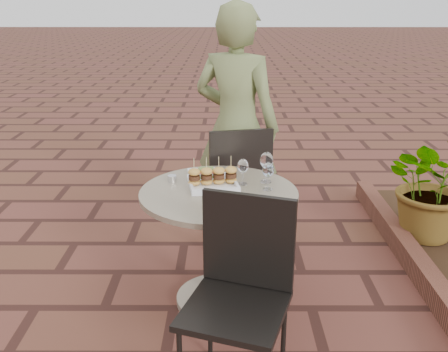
{
  "coord_description": "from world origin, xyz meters",
  "views": [
    {
      "loc": [
        0.31,
        -2.56,
        1.77
      ],
      "look_at": [
        0.3,
        0.07,
        0.82
      ],
      "focal_mm": 40.0,
      "sensor_mm": 36.0,
      "label": 1
    }
  ],
  "objects_px": {
    "cafe_table": "(219,230)",
    "chair_near": "(241,280)",
    "diner": "(236,127)",
    "plate_salmon": "(206,175)",
    "plate_tuna": "(228,205)",
    "plate_sliders": "(213,179)",
    "chair_far": "(237,178)"
  },
  "relations": [
    {
      "from": "chair_near",
      "to": "plate_tuna",
      "type": "distance_m",
      "value": 0.46
    },
    {
      "from": "cafe_table",
      "to": "chair_near",
      "type": "bearing_deg",
      "value": -80.36
    },
    {
      "from": "chair_near",
      "to": "plate_sliders",
      "type": "xyz_separation_m",
      "value": [
        -0.15,
        0.72,
        0.22
      ]
    },
    {
      "from": "chair_far",
      "to": "plate_salmon",
      "type": "height_order",
      "value": "chair_far"
    },
    {
      "from": "chair_near",
      "to": "plate_salmon",
      "type": "height_order",
      "value": "chair_near"
    },
    {
      "from": "chair_far",
      "to": "chair_near",
      "type": "relative_size",
      "value": 1.0
    },
    {
      "from": "chair_near",
      "to": "plate_sliders",
      "type": "distance_m",
      "value": 0.77
    },
    {
      "from": "cafe_table",
      "to": "plate_tuna",
      "type": "height_order",
      "value": "plate_tuna"
    },
    {
      "from": "chair_far",
      "to": "diner",
      "type": "relative_size",
      "value": 0.53
    },
    {
      "from": "chair_far",
      "to": "plate_tuna",
      "type": "xyz_separation_m",
      "value": [
        -0.07,
        -0.94,
        0.19
      ]
    },
    {
      "from": "chair_near",
      "to": "diner",
      "type": "relative_size",
      "value": 0.53
    },
    {
      "from": "plate_sliders",
      "to": "plate_tuna",
      "type": "bearing_deg",
      "value": -73.96
    },
    {
      "from": "plate_sliders",
      "to": "chair_far",
      "type": "bearing_deg",
      "value": 75.85
    },
    {
      "from": "chair_far",
      "to": "chair_near",
      "type": "bearing_deg",
      "value": 77.43
    },
    {
      "from": "chair_near",
      "to": "plate_salmon",
      "type": "distance_m",
      "value": 0.92
    },
    {
      "from": "diner",
      "to": "plate_salmon",
      "type": "height_order",
      "value": "diner"
    },
    {
      "from": "cafe_table",
      "to": "plate_tuna",
      "type": "distance_m",
      "value": 0.36
    },
    {
      "from": "cafe_table",
      "to": "chair_far",
      "type": "height_order",
      "value": "chair_far"
    },
    {
      "from": "chair_far",
      "to": "plate_salmon",
      "type": "bearing_deg",
      "value": 55.18
    },
    {
      "from": "diner",
      "to": "plate_sliders",
      "type": "bearing_deg",
      "value": 103.65
    },
    {
      "from": "cafe_table",
      "to": "chair_near",
      "type": "distance_m",
      "value": 0.66
    },
    {
      "from": "chair_far",
      "to": "diner",
      "type": "bearing_deg",
      "value": -100.06
    },
    {
      "from": "cafe_table",
      "to": "plate_sliders",
      "type": "height_order",
      "value": "plate_sliders"
    },
    {
      "from": "plate_sliders",
      "to": "chair_near",
      "type": "bearing_deg",
      "value": -78.61
    },
    {
      "from": "plate_sliders",
      "to": "plate_salmon",
      "type": "bearing_deg",
      "value": 106.41
    },
    {
      "from": "diner",
      "to": "plate_sliders",
      "type": "distance_m",
      "value": 0.84
    },
    {
      "from": "chair_near",
      "to": "diner",
      "type": "height_order",
      "value": "diner"
    },
    {
      "from": "plate_sliders",
      "to": "plate_tuna",
      "type": "xyz_separation_m",
      "value": [
        0.09,
        -0.31,
        -0.03
      ]
    },
    {
      "from": "cafe_table",
      "to": "diner",
      "type": "relative_size",
      "value": 0.51
    },
    {
      "from": "chair_near",
      "to": "diner",
      "type": "xyz_separation_m",
      "value": [
        0.01,
        1.54,
        0.33
      ]
    },
    {
      "from": "cafe_table",
      "to": "plate_tuna",
      "type": "relative_size",
      "value": 3.47
    },
    {
      "from": "cafe_table",
      "to": "chair_far",
      "type": "xyz_separation_m",
      "value": [
        0.12,
        0.71,
        0.07
      ]
    }
  ]
}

